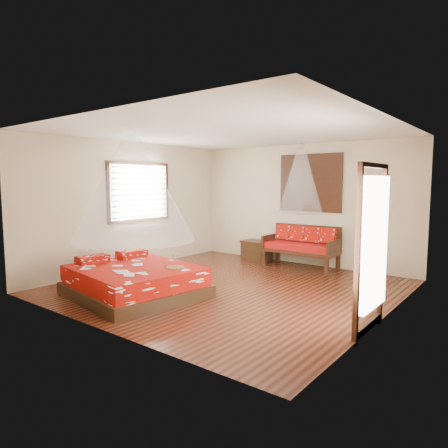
{
  "coord_description": "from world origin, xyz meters",
  "views": [
    {
      "loc": [
        4.34,
        -5.74,
        1.92
      ],
      "look_at": [
        -0.17,
        0.04,
        1.15
      ],
      "focal_mm": 32.0,
      "sensor_mm": 36.0,
      "label": 1
    }
  ],
  "objects": [
    {
      "name": "mosquito_net_main",
      "position": [
        -0.93,
        -1.45,
        1.85
      ],
      "size": [
        2.04,
        2.04,
        1.8
      ],
      "primitive_type": "cone",
      "color": "white",
      "rests_on": "ceiling"
    },
    {
      "name": "bed",
      "position": [
        -0.95,
        -1.44,
        0.25
      ],
      "size": [
        2.32,
        2.15,
        0.64
      ],
      "rotation": [
        0.0,
        0.0,
        -0.15
      ],
      "color": "black",
      "rests_on": "floor"
    },
    {
      "name": "room",
      "position": [
        0.0,
        0.0,
        1.4
      ],
      "size": [
        5.54,
        5.54,
        2.84
      ],
      "color": "black",
      "rests_on": "ground"
    },
    {
      "name": "mosquito_net_daybed",
      "position": [
        0.25,
        2.25,
        2.0
      ],
      "size": [
        0.97,
        0.97,
        1.5
      ],
      "primitive_type": "cone",
      "color": "white",
      "rests_on": "ceiling"
    },
    {
      "name": "daybed",
      "position": [
        0.25,
        2.38,
        0.52
      ],
      "size": [
        1.65,
        0.73,
        0.94
      ],
      "color": "black",
      "rests_on": "floor"
    },
    {
      "name": "storage_chest",
      "position": [
        -1.02,
        2.45,
        0.24
      ],
      "size": [
        0.73,
        0.56,
        0.48
      ],
      "rotation": [
        0.0,
        0.0,
        -0.08
      ],
      "color": "black",
      "rests_on": "floor"
    },
    {
      "name": "glazed_door",
      "position": [
        2.72,
        -0.6,
        1.07
      ],
      "size": [
        0.08,
        1.02,
        2.16
      ],
      "color": "black",
      "rests_on": "floor"
    },
    {
      "name": "shutter_panel",
      "position": [
        0.25,
        2.72,
        1.9
      ],
      "size": [
        1.52,
        0.06,
        1.32
      ],
      "color": "black",
      "rests_on": "wall_back"
    },
    {
      "name": "wine_tray",
      "position": [
        -0.27,
        -1.13,
        0.56
      ],
      "size": [
        0.3,
        0.3,
        0.23
      ],
      "rotation": [
        0.0,
        0.0,
        0.03
      ],
      "color": "brown",
      "rests_on": "bed"
    },
    {
      "name": "window_left",
      "position": [
        -2.71,
        0.2,
        1.7
      ],
      "size": [
        0.1,
        1.74,
        1.34
      ],
      "color": "black",
      "rests_on": "wall_left"
    }
  ]
}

